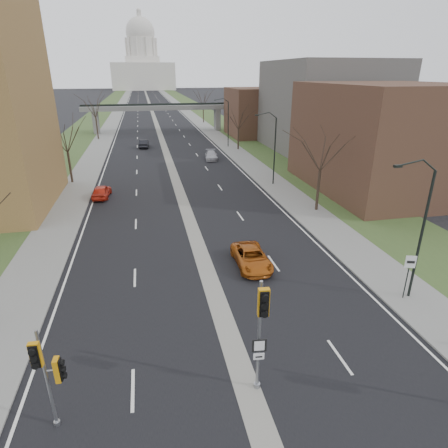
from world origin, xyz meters
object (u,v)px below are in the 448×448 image
object	(u,v)px
signal_pole_median	(261,321)
car_left_near	(101,191)
signal_pole_left	(47,368)
speed_limit_sign	(409,269)
car_right_near	(251,257)
car_right_mid	(211,155)
car_left_far	(144,144)

from	to	relation	value
signal_pole_median	car_left_near	distance (m)	31.78
signal_pole_left	speed_limit_sign	bearing A→B (deg)	18.82
car_right_near	car_right_mid	xyz separation A→B (m)	(3.48, 35.95, -0.01)
signal_pole_left	speed_limit_sign	distance (m)	19.82
car_left_near	car_right_mid	size ratio (longest dim) A/B	0.92
car_right_near	car_right_mid	world-z (taller)	car_right_near
signal_pole_median	signal_pole_left	bearing A→B (deg)	-173.86
car_right_near	signal_pole_median	bearing A→B (deg)	-104.16
signal_pole_median	car_right_near	bearing A→B (deg)	81.38
signal_pole_left	car_left_far	distance (m)	60.25
car_left_far	car_right_near	size ratio (longest dim) A/B	0.92
signal_pole_median	car_right_mid	world-z (taller)	signal_pole_median
speed_limit_sign	car_left_far	world-z (taller)	speed_limit_sign
speed_limit_sign	car_left_far	xyz separation A→B (m)	(-15.02, 54.85, -1.39)
car_left_far	car_left_near	bearing A→B (deg)	85.34
car_left_near	car_left_far	distance (m)	30.16
car_right_near	car_right_mid	bearing A→B (deg)	84.62
car_left_far	car_right_mid	bearing A→B (deg)	134.40
signal_pole_left	car_left_far	world-z (taller)	signal_pole_left
car_right_mid	car_left_near	bearing A→B (deg)	-125.09
speed_limit_sign	car_left_near	bearing A→B (deg)	145.50
car_right_near	car_left_near	bearing A→B (deg)	122.61
signal_pole_median	car_right_near	world-z (taller)	signal_pole_median
signal_pole_median	car_left_far	bearing A→B (deg)	99.62
signal_pole_left	car_left_near	world-z (taller)	signal_pole_left
car_left_near	car_right_mid	xyz separation A→B (m)	(15.54, 16.98, -0.05)
signal_pole_median	car_left_near	size ratio (longest dim) A/B	1.29
car_left_far	car_right_near	world-z (taller)	car_left_far
signal_pole_left	car_left_far	xyz separation A→B (m)	(4.08, 60.07, -2.28)
car_left_far	signal_pole_left	bearing A→B (deg)	91.13
signal_pole_median	car_right_near	xyz separation A→B (m)	(2.88, 11.30, -3.14)
car_left_near	car_right_near	bearing A→B (deg)	127.50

